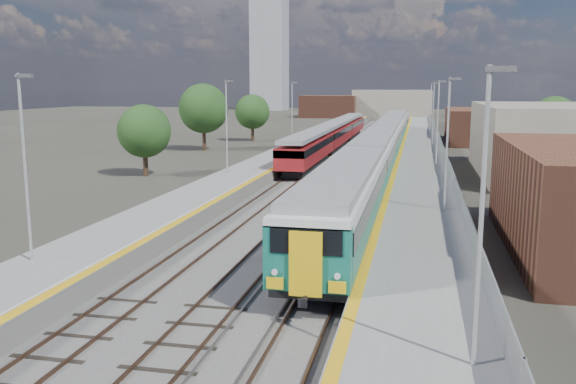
% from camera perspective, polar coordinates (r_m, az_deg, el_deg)
% --- Properties ---
extents(ground, '(320.00, 320.00, 0.00)m').
position_cam_1_polar(ground, '(63.91, 7.53, 2.59)').
color(ground, '#47443A').
rests_on(ground, ground).
extents(ballast_bed, '(10.50, 155.00, 0.06)m').
position_cam_1_polar(ballast_bed, '(66.59, 5.78, 2.94)').
color(ballast_bed, '#565451').
rests_on(ballast_bed, ground).
extents(tracks, '(8.96, 160.00, 0.17)m').
position_cam_1_polar(tracks, '(68.18, 6.44, 3.15)').
color(tracks, '#4C3323').
rests_on(tracks, ground).
extents(platform_right, '(4.70, 155.00, 8.52)m').
position_cam_1_polar(platform_right, '(66.12, 12.29, 3.16)').
color(platform_right, slate).
rests_on(platform_right, ground).
extents(platform_left, '(4.30, 155.00, 8.52)m').
position_cam_1_polar(platform_left, '(67.61, 0.04, 3.51)').
color(platform_left, slate).
rests_on(platform_left, ground).
extents(buildings, '(72.00, 185.50, 40.00)m').
position_cam_1_polar(buildings, '(153.58, 3.53, 10.87)').
color(buildings, brown).
rests_on(buildings, ground).
extents(green_train, '(3.07, 85.25, 3.37)m').
position_cam_1_polar(green_train, '(62.26, 8.86, 4.56)').
color(green_train, black).
rests_on(green_train, ground).
extents(red_train, '(2.69, 54.55, 3.39)m').
position_cam_1_polar(red_train, '(77.42, 4.30, 5.40)').
color(red_train, black).
rests_on(red_train, ground).
extents(tree_a, '(4.76, 4.76, 6.44)m').
position_cam_1_polar(tree_a, '(56.09, -13.30, 5.56)').
color(tree_a, '#382619').
rests_on(tree_a, ground).
extents(tree_b, '(6.17, 6.17, 8.36)m').
position_cam_1_polar(tree_b, '(77.33, -7.92, 7.75)').
color(tree_b, '#382619').
rests_on(tree_b, ground).
extents(tree_c, '(5.05, 5.05, 6.85)m').
position_cam_1_polar(tree_c, '(89.90, -3.36, 7.50)').
color(tree_c, '#382619').
rests_on(tree_c, ground).
extents(tree_d, '(5.10, 5.10, 6.91)m').
position_cam_1_polar(tree_d, '(76.86, 23.65, 6.32)').
color(tree_d, '#382619').
rests_on(tree_d, ground).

